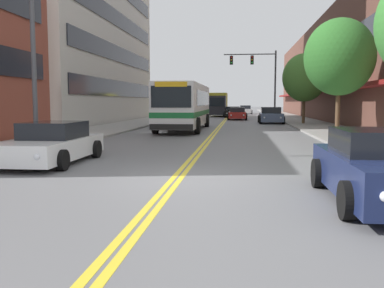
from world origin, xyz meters
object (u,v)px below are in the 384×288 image
at_px(car_silver_moving_second, 245,110).
at_px(box_truck, 218,104).
at_px(car_white_parked_left_near, 52,144).
at_px(car_black_moving_third, 233,112).
at_px(car_red_moving_lead, 237,114).
at_px(street_tree_right_far, 304,78).
at_px(car_champagne_parked_left_mid, 178,115).
at_px(city_bus, 185,104).
at_px(traffic_signal_mast, 258,71).
at_px(car_navy_parked_right_foreground, 383,169).
at_px(street_tree_right_mid, 339,57).
at_px(car_slate_blue_parked_right_mid, 271,116).

xyz_separation_m(car_silver_moving_second, box_truck, (-3.80, -11.25, 0.98)).
height_order(car_white_parked_left_near, car_black_moving_third, car_black_moving_third).
xyz_separation_m(car_red_moving_lead, car_black_moving_third, (-0.64, 7.43, 0.01)).
distance_m(box_truck, street_tree_right_far, 22.05).
bearing_deg(car_champagne_parked_left_mid, car_white_parked_left_near, -89.72).
relative_size(car_white_parked_left_near, car_silver_moving_second, 1.03).
bearing_deg(car_white_parked_left_near, car_black_moving_third, 83.16).
bearing_deg(car_white_parked_left_near, street_tree_right_far, 65.09).
distance_m(city_bus, car_champagne_parked_left_mid, 12.07).
bearing_deg(traffic_signal_mast, car_white_parked_left_near, -103.08).
distance_m(city_bus, car_navy_parked_right_foreground, 21.96).
xyz_separation_m(city_bus, car_white_parked_left_near, (-2.06, -16.60, -1.15)).
relative_size(car_champagne_parked_left_mid, car_black_moving_third, 0.90).
distance_m(traffic_signal_mast, street_tree_right_mid, 22.22).
distance_m(car_black_moving_third, box_truck, 3.96).
bearing_deg(car_white_parked_left_near, car_silver_moving_second, 83.16).
bearing_deg(car_slate_blue_parked_right_mid, box_truck, 107.45).
bearing_deg(car_silver_moving_second, car_slate_blue_parked_right_mid, -86.25).
bearing_deg(car_black_moving_third, box_truck, 122.52).
bearing_deg(street_tree_right_mid, street_tree_right_far, 89.99).
height_order(city_bus, car_navy_parked_right_foreground, city_bus).
distance_m(car_white_parked_left_near, street_tree_right_far, 26.68).
bearing_deg(car_red_moving_lead, car_white_parked_left_near, -99.40).
xyz_separation_m(car_champagne_parked_left_mid, street_tree_right_far, (11.28, -4.41, 3.30)).
height_order(car_black_moving_third, box_truck, box_truck).
bearing_deg(car_black_moving_third, car_red_moving_lead, -85.06).
bearing_deg(street_tree_right_far, car_red_moving_lead, 120.06).
xyz_separation_m(car_champagne_parked_left_mid, car_silver_moving_second, (6.80, 27.13, -0.01)).
bearing_deg(car_silver_moving_second, car_champagne_parked_left_mid, -104.07).
distance_m(car_champagne_parked_left_mid, car_navy_parked_right_foreground, 33.90).
relative_size(car_silver_moving_second, street_tree_right_mid, 0.73).
distance_m(car_white_parked_left_near, car_champagne_parked_left_mid, 28.42).
bearing_deg(car_red_moving_lead, box_truck, 104.24).
bearing_deg(car_black_moving_third, car_navy_parked_right_foreground, -85.41).
xyz_separation_m(car_white_parked_left_near, car_black_moving_third, (4.93, 41.07, 0.03)).
xyz_separation_m(city_bus, car_silver_moving_second, (4.60, 38.95, -1.12)).
height_order(car_navy_parked_right_foreground, car_red_moving_lead, car_navy_parked_right_foreground).
distance_m(city_bus, traffic_signal_mast, 17.93).
height_order(box_truck, street_tree_right_mid, street_tree_right_mid).
xyz_separation_m(car_champagne_parked_left_mid, car_navy_parked_right_foreground, (8.71, -32.76, 0.03)).
relative_size(city_bus, car_silver_moving_second, 2.60).
bearing_deg(car_white_parked_left_near, city_bus, 82.91).
distance_m(box_truck, street_tree_right_mid, 34.10).
bearing_deg(car_champagne_parked_left_mid, street_tree_right_mid, -56.56).
xyz_separation_m(car_navy_parked_right_foreground, traffic_signal_mast, (-0.85, 37.62, 4.47)).
bearing_deg(car_silver_moving_second, street_tree_right_far, -81.91).
xyz_separation_m(car_slate_blue_parked_right_mid, street_tree_right_mid, (2.55, -14.74, 3.65)).
distance_m(car_white_parked_left_near, car_black_moving_third, 41.36).
xyz_separation_m(car_white_parked_left_near, car_champagne_parked_left_mid, (-0.14, 28.42, 0.03)).
distance_m(traffic_signal_mast, street_tree_right_far, 9.95).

